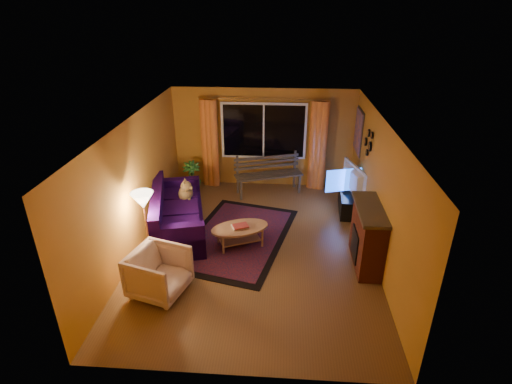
# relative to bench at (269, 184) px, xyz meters

# --- Properties ---
(floor) EXTENTS (4.50, 6.00, 0.02)m
(floor) POSITION_rel_bench_xyz_m (-0.16, -2.44, -0.26)
(floor) COLOR brown
(floor) RESTS_ON ground
(ceiling) EXTENTS (4.50, 6.00, 0.02)m
(ceiling) POSITION_rel_bench_xyz_m (-0.16, -2.44, 2.26)
(ceiling) COLOR white
(ceiling) RESTS_ON ground
(wall_back) EXTENTS (4.50, 0.02, 2.50)m
(wall_back) POSITION_rel_bench_xyz_m (-0.16, 0.57, 1.00)
(wall_back) COLOR #C4822A
(wall_back) RESTS_ON ground
(wall_left) EXTENTS (0.02, 6.00, 2.50)m
(wall_left) POSITION_rel_bench_xyz_m (-2.42, -2.44, 1.00)
(wall_left) COLOR #C4822A
(wall_left) RESTS_ON ground
(wall_right) EXTENTS (0.02, 6.00, 2.50)m
(wall_right) POSITION_rel_bench_xyz_m (2.10, -2.44, 1.00)
(wall_right) COLOR #C4822A
(wall_right) RESTS_ON ground
(window) EXTENTS (2.00, 0.02, 1.30)m
(window) POSITION_rel_bench_xyz_m (-0.16, 0.51, 1.20)
(window) COLOR black
(window) RESTS_ON wall_back
(curtain_rod) EXTENTS (3.20, 0.03, 0.03)m
(curtain_rod) POSITION_rel_bench_xyz_m (-0.16, 0.46, 2.00)
(curtain_rod) COLOR #BF8C3F
(curtain_rod) RESTS_ON wall_back
(curtain_left) EXTENTS (0.36, 0.36, 2.24)m
(curtain_left) POSITION_rel_bench_xyz_m (-1.51, 0.44, 0.87)
(curtain_left) COLOR orange
(curtain_left) RESTS_ON ground
(curtain_right) EXTENTS (0.36, 0.36, 2.24)m
(curtain_right) POSITION_rel_bench_xyz_m (1.19, 0.44, 0.87)
(curtain_right) COLOR orange
(curtain_right) RESTS_ON ground
(bench) EXTENTS (1.72, 0.99, 0.50)m
(bench) POSITION_rel_bench_xyz_m (0.00, 0.00, 0.00)
(bench) COLOR #3B3327
(bench) RESTS_ON ground
(potted_plant) EXTENTS (0.58, 0.58, 0.81)m
(potted_plant) POSITION_rel_bench_xyz_m (-1.91, -0.10, 0.16)
(potted_plant) COLOR #235B1E
(potted_plant) RESTS_ON ground
(sofa) EXTENTS (1.51, 2.47, 0.93)m
(sofa) POSITION_rel_bench_xyz_m (-1.78, -1.97, 0.22)
(sofa) COLOR #1A033A
(sofa) RESTS_ON ground
(dog) EXTENTS (0.41, 0.50, 0.49)m
(dog) POSITION_rel_bench_xyz_m (-1.73, -1.45, 0.46)
(dog) COLOR olive
(dog) RESTS_ON sofa
(armchair) EXTENTS (0.99, 1.02, 0.86)m
(armchair) POSITION_rel_bench_xyz_m (-1.61, -3.90, 0.18)
(armchair) COLOR beige
(armchair) RESTS_ON ground
(floor_lamp) EXTENTS (0.28, 0.28, 1.35)m
(floor_lamp) POSITION_rel_bench_xyz_m (-2.10, -2.96, 0.43)
(floor_lamp) COLOR #BF8C3F
(floor_lamp) RESTS_ON ground
(rug) EXTENTS (2.51, 3.30, 0.02)m
(rug) POSITION_rel_bench_xyz_m (-0.54, -2.13, -0.24)
(rug) COLOR maroon
(rug) RESTS_ON ground
(coffee_table) EXTENTS (1.49, 1.49, 0.41)m
(coffee_table) POSITION_rel_bench_xyz_m (-0.46, -2.40, -0.04)
(coffee_table) COLOR #B17D56
(coffee_table) RESTS_ON ground
(tv_console) EXTENTS (0.43, 1.09, 0.44)m
(tv_console) POSITION_rel_bench_xyz_m (1.84, -0.81, -0.03)
(tv_console) COLOR black
(tv_console) RESTS_ON ground
(television) EXTENTS (0.46, 1.14, 0.66)m
(television) POSITION_rel_bench_xyz_m (1.84, -0.81, 0.53)
(television) COLOR black
(television) RESTS_ON tv_console
(fireplace) EXTENTS (0.40, 1.20, 1.10)m
(fireplace) POSITION_rel_bench_xyz_m (1.89, -2.84, 0.30)
(fireplace) COLOR maroon
(fireplace) RESTS_ON ground
(mirror_cluster) EXTENTS (0.06, 0.60, 0.56)m
(mirror_cluster) POSITION_rel_bench_xyz_m (2.05, -1.14, 1.55)
(mirror_cluster) COLOR black
(mirror_cluster) RESTS_ON wall_right
(painting) EXTENTS (0.04, 0.76, 0.96)m
(painting) POSITION_rel_bench_xyz_m (2.06, 0.01, 1.40)
(painting) COLOR orange
(painting) RESTS_ON wall_right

